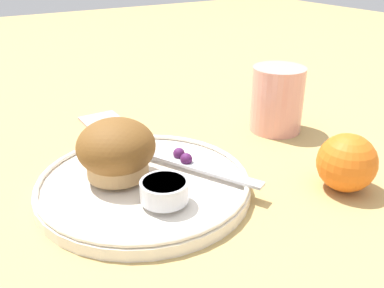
{
  "coord_description": "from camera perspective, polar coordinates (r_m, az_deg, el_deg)",
  "views": [
    {
      "loc": [
        0.4,
        -0.19,
        0.27
      ],
      "look_at": [
        0.02,
        0.04,
        0.06
      ],
      "focal_mm": 40.0,
      "sensor_mm": 36.0,
      "label": 1
    }
  ],
  "objects": [
    {
      "name": "ground_plane",
      "position": [
        0.52,
        -5.25,
        -6.0
      ],
      "size": [
        3.0,
        3.0,
        0.0
      ],
      "primitive_type": "plane",
      "color": "tan"
    },
    {
      "name": "plate",
      "position": [
        0.5,
        -6.25,
        -5.55
      ],
      "size": [
        0.25,
        0.25,
        0.02
      ],
      "color": "silver",
      "rests_on": "ground_plane"
    },
    {
      "name": "muffin",
      "position": [
        0.5,
        -10.04,
        -0.81
      ],
      "size": [
        0.09,
        0.09,
        0.07
      ],
      "color": "tan",
      "rests_on": "plate"
    },
    {
      "name": "cream_ramekin",
      "position": [
        0.45,
        -3.7,
        -6.1
      ],
      "size": [
        0.05,
        0.05,
        0.02
      ],
      "color": "silver",
      "rests_on": "plate"
    },
    {
      "name": "berry_pair",
      "position": [
        0.53,
        -1.36,
        -1.57
      ],
      "size": [
        0.03,
        0.01,
        0.01
      ],
      "color": "#4C194C",
      "rests_on": "plate"
    },
    {
      "name": "butter_knife",
      "position": [
        0.52,
        -0.26,
        -2.84
      ],
      "size": [
        0.18,
        0.1,
        0.0
      ],
      "rotation": [
        0.0,
        0.0,
        0.46
      ],
      "color": "#B7B7BC",
      "rests_on": "plate"
    },
    {
      "name": "orange_fruit",
      "position": [
        0.53,
        19.93,
        -2.35
      ],
      "size": [
        0.07,
        0.07,
        0.07
      ],
      "color": "orange",
      "rests_on": "ground_plane"
    },
    {
      "name": "juice_glass",
      "position": [
        0.67,
        11.27,
        5.86
      ],
      "size": [
        0.08,
        0.08,
        0.1
      ],
      "color": "#E5998C",
      "rests_on": "ground_plane"
    },
    {
      "name": "folded_napkin",
      "position": [
        0.7,
        -11.18,
        2.61
      ],
      "size": [
        0.11,
        0.06,
        0.01
      ],
      "color": "#D19E93",
      "rests_on": "ground_plane"
    }
  ]
}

